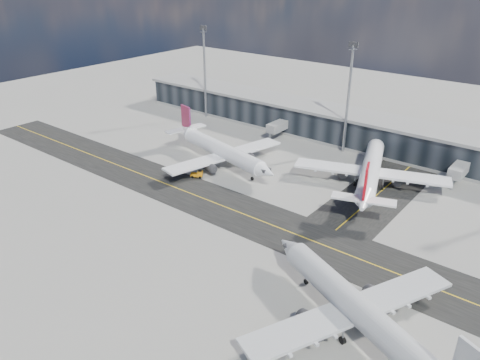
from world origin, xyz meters
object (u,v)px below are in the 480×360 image
Objects in this scene: baggage_tug at (198,174)px; airliner_near at (361,312)px; airliner_af at (221,150)px; airliner_redtail at (370,171)px; service_van at (371,162)px.

airliner_near is at bearing 35.60° from baggage_tug.
airliner_af is 1.02× the size of airliner_near.
airliner_af is 0.98× the size of airliner_redtail.
airliner_redtail is 48.26m from airliner_near.
airliner_near is 7.90× the size of service_van.
airliner_near is at bearing 71.11° from airliner_af.
baggage_tug is at bearing -168.48° from airliner_redtail.
service_van is at bearing 46.85° from airliner_near.
airliner_af is 8.07× the size of service_van.
service_van is (29.06, 32.82, -0.21)m from baggage_tug.
airliner_near reaches higher than airliner_af.
service_van is at bearing 92.44° from airliner_redtail.
airliner_near reaches higher than service_van.
airliner_near is 12.32× the size of baggage_tug.
airliner_redtail is at bearing 120.56° from airliner_af.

